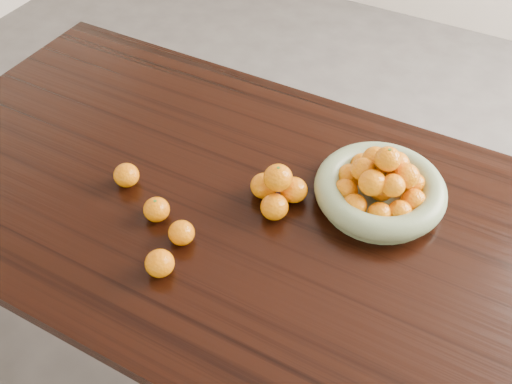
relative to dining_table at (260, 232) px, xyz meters
The scene contains 8 objects.
ground 0.66m from the dining_table, ahead, with size 5.00×5.00×0.00m, color #5A5755.
dining_table is the anchor object (origin of this frame).
fruit_bowl 0.33m from the dining_table, 34.81° to the left, with size 0.33×0.33×0.17m.
orange_pyramid 0.15m from the dining_table, 54.47° to the left, with size 0.14×0.14×0.12m.
loose_orange_0 0.28m from the dining_table, 145.13° to the right, with size 0.06×0.06×0.06m, color orange.
loose_orange_1 0.24m from the dining_table, 122.73° to the right, with size 0.06×0.06×0.06m, color orange.
loose_orange_2 0.32m from the dining_table, 111.12° to the right, with size 0.07×0.07×0.06m, color orange.
loose_orange_3 0.37m from the dining_table, 166.33° to the right, with size 0.07×0.07×0.06m, color orange.
Camera 1 is at (0.45, -0.84, 1.80)m, focal length 40.00 mm.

